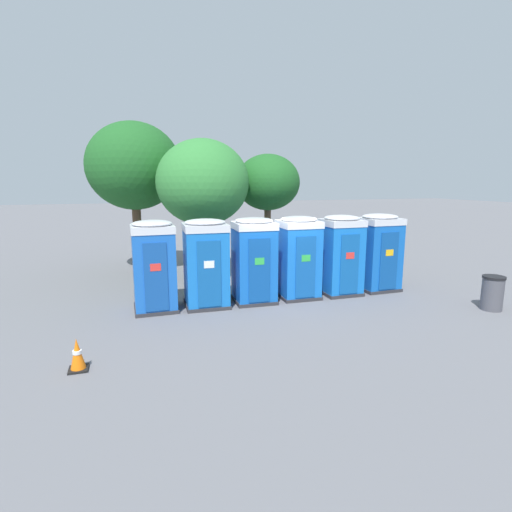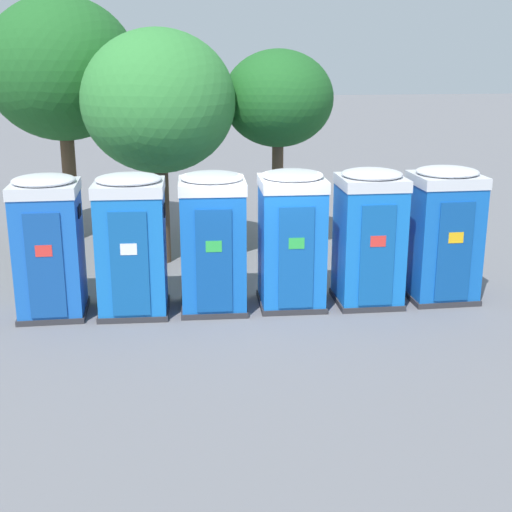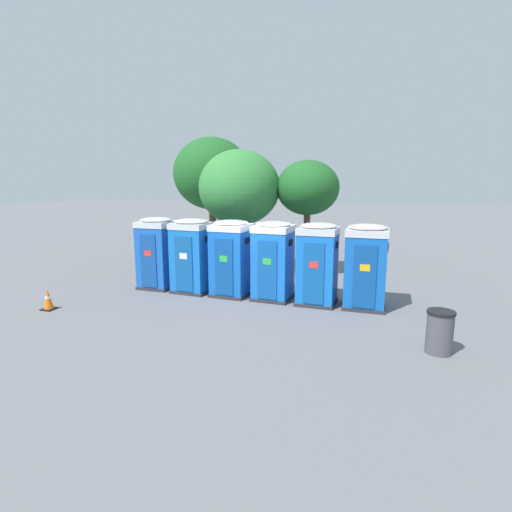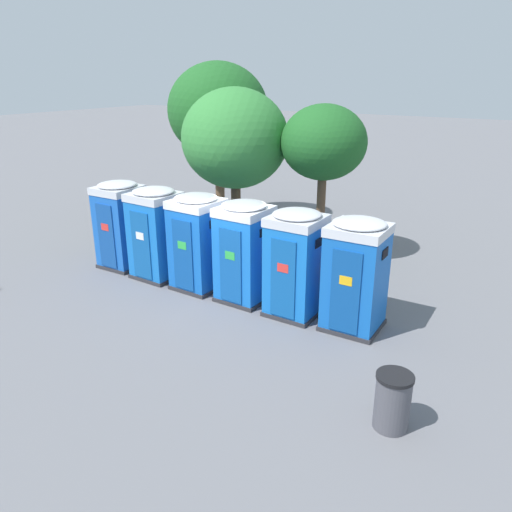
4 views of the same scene
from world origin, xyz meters
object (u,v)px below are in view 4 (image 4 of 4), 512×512
(portapotty_2, at_px, (197,242))
(street_tree_2, at_px, (235,139))
(portapotty_0, at_px, (121,224))
(portapotty_1, at_px, (156,233))
(street_tree_1, at_px, (218,111))
(portapotty_4, at_px, (295,263))
(street_tree_0, at_px, (324,143))
(trash_can, at_px, (393,401))
(portapotty_5, at_px, (356,275))
(portapotty_3, at_px, (244,251))

(portapotty_2, distance_m, street_tree_2, 3.96)
(portapotty_0, distance_m, portapotty_1, 1.45)
(portapotty_1, relative_size, portapotty_2, 1.00)
(portapotty_0, bearing_deg, street_tree_1, 92.88)
(portapotty_4, bearing_deg, street_tree_1, 138.24)
(street_tree_0, bearing_deg, trash_can, -56.38)
(portapotty_1, height_order, street_tree_1, street_tree_1)
(portapotty_0, distance_m, portapotty_2, 2.89)
(portapotty_5, bearing_deg, portapotty_1, -179.60)
(portapotty_2, relative_size, street_tree_0, 0.55)
(portapotty_0, xyz_separation_m, trash_can, (9.03, -2.91, -0.79))
(portapotty_3, bearing_deg, portapotty_1, -179.64)
(portapotty_5, height_order, street_tree_0, street_tree_0)
(portapotty_5, bearing_deg, trash_can, -57.93)
(portapotty_1, relative_size, street_tree_1, 0.44)
(portapotty_0, distance_m, street_tree_1, 6.03)
(street_tree_1, relative_size, street_tree_2, 1.15)
(trash_can, bearing_deg, portapotty_5, 122.07)
(portapotty_2, height_order, portapotty_3, same)
(portapotty_4, bearing_deg, trash_can, -40.90)
(street_tree_0, height_order, street_tree_1, street_tree_1)
(portapotty_5, relative_size, trash_can, 2.61)
(portapotty_1, xyz_separation_m, trash_can, (7.59, -2.84, -0.79))
(portapotty_4, distance_m, street_tree_2, 5.42)
(portapotty_2, bearing_deg, street_tree_1, 120.40)
(street_tree_1, bearing_deg, portapotty_5, -35.45)
(portapotty_1, xyz_separation_m, street_tree_1, (-1.71, 5.38, 2.86))
(portapotty_2, height_order, portapotty_5, same)
(portapotty_1, bearing_deg, portapotty_5, 0.40)
(portapotty_1, bearing_deg, portapotty_4, -0.30)
(portapotty_0, bearing_deg, portapotty_4, -0.97)
(street_tree_0, xyz_separation_m, street_tree_1, (-4.92, 1.63, 0.63))
(portapotty_3, relative_size, trash_can, 2.61)
(trash_can, bearing_deg, portapotty_4, 139.10)
(portapotty_4, bearing_deg, portapotty_0, 179.03)
(portapotty_1, xyz_separation_m, portapotty_5, (5.78, 0.04, -0.00))
(portapotty_4, bearing_deg, portapotty_3, 178.37)
(street_tree_0, distance_m, street_tree_2, 2.74)
(portapotty_1, relative_size, portapotty_3, 1.00)
(portapotty_5, xyz_separation_m, street_tree_2, (-5.24, 3.09, 2.25))
(portapotty_3, relative_size, portapotty_4, 1.00)
(portapotty_2, relative_size, portapotty_5, 1.00)
(portapotty_1, distance_m, street_tree_1, 6.32)
(portapotty_1, height_order, portapotty_2, same)
(portapotty_2, distance_m, portapotty_5, 4.34)
(portapotty_1, height_order, street_tree_0, street_tree_0)
(portapotty_0, relative_size, trash_can, 2.61)
(portapotty_1, height_order, portapotty_5, same)
(street_tree_0, bearing_deg, portapotty_2, -115.12)
(portapotty_5, xyz_separation_m, street_tree_0, (-2.58, 3.71, 2.23))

